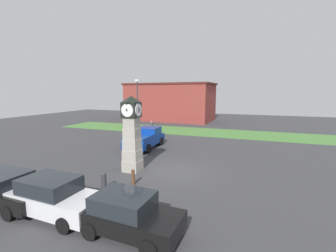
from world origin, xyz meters
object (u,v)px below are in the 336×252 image
object	(u,v)px
bollard_far_row	(104,181)
bollard_mid_row	(70,186)
bollard_near_tower	(49,189)
car_navy_sedan	(4,188)
car_by_building	(129,214)
pickup_truck	(145,138)
car_near_tower	(55,196)
street_lamp_near_road	(138,103)
bollard_end_row	(133,177)
pedestrian_crossing_lot	(152,126)
clock_tower	(132,134)

from	to	relation	value
bollard_far_row	bollard_mid_row	bearing A→B (deg)	-133.81
bollard_near_tower	car_navy_sedan	world-z (taller)	car_navy_sedan
car_by_building	pickup_truck	bearing A→B (deg)	113.04
car_near_tower	bollard_mid_row	bearing A→B (deg)	113.29
car_navy_sedan	car_near_tower	xyz separation A→B (m)	(2.97, 0.08, 0.05)
bollard_near_tower	pickup_truck	world-z (taller)	pickup_truck
bollard_near_tower	street_lamp_near_road	bearing A→B (deg)	102.98
bollard_mid_row	bollard_end_row	size ratio (longest dim) A/B	1.08
bollard_near_tower	pedestrian_crossing_lot	size ratio (longest dim) A/B	0.66
bollard_far_row	pedestrian_crossing_lot	bearing A→B (deg)	105.17
clock_tower	pickup_truck	xyz separation A→B (m)	(-1.90, 5.88, -1.54)
car_near_tower	car_by_building	distance (m)	3.63
pickup_truck	street_lamp_near_road	bearing A→B (deg)	123.06
bollard_near_tower	bollard_mid_row	world-z (taller)	bollard_near_tower
bollard_mid_row	pedestrian_crossing_lot	xyz separation A→B (m)	(-3.18, 17.13, 0.43)
clock_tower	car_navy_sedan	bearing A→B (deg)	-119.54
bollard_near_tower	car_near_tower	world-z (taller)	car_near_tower
bollard_mid_row	car_navy_sedan	size ratio (longest dim) A/B	0.21
pedestrian_crossing_lot	street_lamp_near_road	bearing A→B (deg)	-137.25
pedestrian_crossing_lot	car_near_tower	bearing A→B (deg)	-78.31
bollard_mid_row	street_lamp_near_road	distance (m)	16.89
pedestrian_crossing_lot	car_navy_sedan	bearing A→B (deg)	-87.24
bollard_mid_row	street_lamp_near_road	xyz separation A→B (m)	(-4.46, 15.94, 3.35)
car_by_building	pickup_truck	size ratio (longest dim) A/B	0.74
car_by_building	pickup_truck	world-z (taller)	pickup_truck
car_navy_sedan	pickup_truck	xyz separation A→B (m)	(1.53, 11.93, 0.16)
pickup_truck	bollard_near_tower	bearing A→B (deg)	-89.37
car_by_building	street_lamp_near_road	xyz separation A→B (m)	(-8.80, 17.65, 3.09)
bollard_mid_row	car_near_tower	size ratio (longest dim) A/B	0.24
bollard_end_row	car_navy_sedan	distance (m)	6.11
bollard_mid_row	pedestrian_crossing_lot	distance (m)	17.43
pedestrian_crossing_lot	street_lamp_near_road	xyz separation A→B (m)	(-1.28, -1.19, 2.93)
pickup_truck	car_navy_sedan	bearing A→B (deg)	-97.31
bollard_near_tower	bollard_end_row	world-z (taller)	bollard_near_tower
pickup_truck	bollard_far_row	bearing A→B (deg)	-78.24
clock_tower	bollard_near_tower	bearing A→B (deg)	-109.34
clock_tower	pedestrian_crossing_lot	distance (m)	13.59
bollard_end_row	car_near_tower	size ratio (longest dim) A/B	0.22
clock_tower	bollard_far_row	size ratio (longest dim) A/B	5.19
clock_tower	bollard_mid_row	xyz separation A→B (m)	(-1.16, -4.34, -1.97)
bollard_near_tower	bollard_end_row	distance (m)	4.22
clock_tower	bollard_mid_row	size ratio (longest dim) A/B	5.02
bollard_end_row	bollard_far_row	bearing A→B (deg)	-136.03
clock_tower	car_near_tower	world-z (taller)	clock_tower
car_near_tower	street_lamp_near_road	world-z (taller)	street_lamp_near_road
pickup_truck	bollard_mid_row	bearing A→B (deg)	-85.86
bollard_near_tower	car_by_building	distance (m)	5.06
car_by_building	bollard_mid_row	bearing A→B (deg)	158.49
bollard_end_row	pickup_truck	bearing A→B (deg)	111.08
car_near_tower	bollard_end_row	bearing A→B (deg)	67.85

